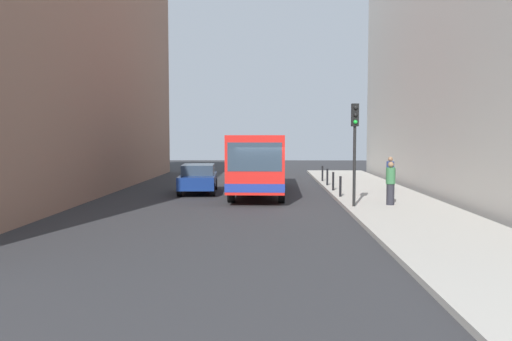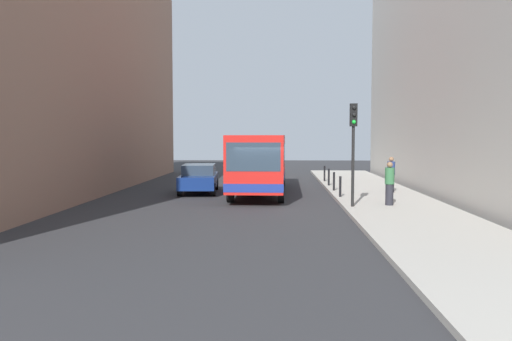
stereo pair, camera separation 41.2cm
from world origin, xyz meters
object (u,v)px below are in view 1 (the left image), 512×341
at_px(bollard_mid, 333,181).
at_px(bollard_farthest, 322,173).
at_px(car_beside_bus, 198,178).
at_px(bollard_far, 327,177).
at_px(traffic_light, 355,135).
at_px(bus, 260,160).
at_px(pedestrian_mid_sidewalk, 390,174).
at_px(bollard_near, 340,186).
at_px(pedestrian_near_signal, 391,183).

bearing_deg(bollard_mid, bollard_farthest, 90.00).
xyz_separation_m(car_beside_bus, bollard_mid, (7.00, 0.03, -0.16)).
bearing_deg(bollard_far, traffic_light, -89.35).
relative_size(bus, bollard_farthest, 11.64).
bearing_deg(car_beside_bus, pedestrian_mid_sidewalk, 171.76).
xyz_separation_m(traffic_light, bollard_mid, (-0.10, 6.10, -2.38)).
bearing_deg(traffic_light, bollard_mid, 90.94).
relative_size(traffic_light, bollard_far, 4.32).
xyz_separation_m(bollard_mid, bollard_far, (0.00, 2.77, 0.00)).
height_order(bollard_far, pedestrian_mid_sidewalk, pedestrian_mid_sidewalk).
height_order(car_beside_bus, bollard_near, car_beside_bus).
distance_m(bus, pedestrian_mid_sidewalk, 6.66).
height_order(bus, bollard_farthest, bus).
xyz_separation_m(bollard_mid, bollard_farthest, (0.00, 5.53, 0.00)).
distance_m(traffic_light, bollard_farthest, 11.88).
bearing_deg(traffic_light, car_beside_bus, 139.44).
bearing_deg(car_beside_bus, bus, 179.51).
distance_m(bollard_mid, pedestrian_near_signal, 5.88).
bearing_deg(bollard_farthest, bollard_far, -90.00).
height_order(bollard_farthest, pedestrian_near_signal, pedestrian_near_signal).
xyz_separation_m(bus, bollard_mid, (3.81, -0.16, -1.10)).
relative_size(bollard_near, pedestrian_mid_sidewalk, 0.53).
height_order(traffic_light, bollard_near, traffic_light).
bearing_deg(bollard_mid, pedestrian_mid_sidewalk, -15.47).
distance_m(bus, bollard_farthest, 6.68).
height_order(bollard_farthest, pedestrian_mid_sidewalk, pedestrian_mid_sidewalk).
bearing_deg(pedestrian_mid_sidewalk, bollard_near, 5.35).
relative_size(bollard_mid, bollard_farthest, 1.00).
distance_m(bus, traffic_light, 7.50).
xyz_separation_m(traffic_light, pedestrian_near_signal, (1.56, 0.48, -1.97)).
bearing_deg(bus, bollard_far, -144.67).
relative_size(car_beside_bus, traffic_light, 1.10).
distance_m(bollard_far, bollard_farthest, 2.77).
height_order(bollard_mid, pedestrian_mid_sidewalk, pedestrian_mid_sidewalk).
xyz_separation_m(bus, bollard_farthest, (3.81, 5.37, -1.10)).
bearing_deg(bollard_mid, bollard_near, -90.00).
bearing_deg(pedestrian_mid_sidewalk, car_beside_bus, -35.07).
xyz_separation_m(bollard_far, bollard_farthest, (0.00, 2.77, 0.00)).
bearing_deg(bollard_near, bollard_far, 90.00).
bearing_deg(traffic_light, bollard_farthest, 90.49).
bearing_deg(bus, bollard_mid, 178.54).
relative_size(bollard_near, bollard_farthest, 1.00).
bearing_deg(bus, bollard_farthest, -124.38).
xyz_separation_m(bollard_near, pedestrian_mid_sidewalk, (2.75, 2.01, 0.42)).
bearing_deg(pedestrian_mid_sidewalk, pedestrian_near_signal, 46.57).
relative_size(bus, car_beside_bus, 2.45).
height_order(bollard_near, pedestrian_near_signal, pedestrian_near_signal).
distance_m(bollard_mid, pedestrian_mid_sidewalk, 2.88).
bearing_deg(traffic_light, bollard_far, 90.65).
bearing_deg(car_beside_bus, bollard_far, -162.16).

